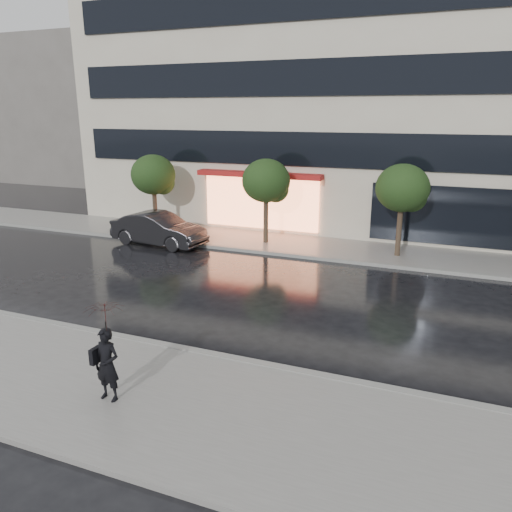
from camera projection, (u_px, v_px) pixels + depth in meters
The scene contains 12 objects.
ground at pixel (238, 344), 13.47m from camera, with size 120.00×120.00×0.00m, color black.
sidewalk_near at pixel (176, 405), 10.56m from camera, with size 60.00×4.50×0.12m, color slate.
sidewalk_far at pixel (329, 248), 22.59m from camera, with size 60.00×3.50×0.12m, color slate.
curb_near at pixel (222, 357), 12.56m from camera, with size 60.00×0.25×0.14m, color gray.
curb_far at pixel (319, 258), 21.03m from camera, with size 60.00×0.25×0.14m, color gray.
office_building at pixel (371, 54), 26.96m from camera, with size 30.00×12.76×18.00m.
bg_building_left at pixel (70, 111), 44.96m from camera, with size 14.00×10.00×12.00m, color #59544F.
tree_far_west at pixel (155, 176), 24.78m from camera, with size 2.20×2.20×3.99m.
tree_mid_west at pixel (267, 182), 22.64m from camera, with size 2.20×2.20×3.99m.
tree_mid_east at pixel (404, 190), 20.50m from camera, with size 2.20×2.20×3.99m.
parked_car at pixel (159, 229), 23.18m from camera, with size 1.61×4.61×1.52m, color black.
pedestrian_with_umbrella at pixel (106, 339), 10.28m from camera, with size 0.84×0.86×2.20m.
Camera 1 is at (5.01, -11.21, 6.04)m, focal length 35.00 mm.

